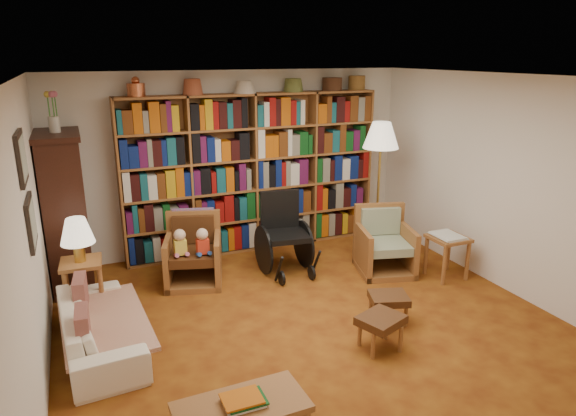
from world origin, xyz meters
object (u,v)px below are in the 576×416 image
armchair_sage (381,246)px  side_table_papers (448,244)px  armchair_leather (192,254)px  footstool_a (381,322)px  sofa (99,327)px  floor_lamp (381,141)px  footstool_b (389,300)px  wheelchair (284,236)px  side_table_lamp (82,275)px  coffee_table (241,409)px

armchair_sage → side_table_papers: armchair_sage is taller
armchair_leather → footstool_a: (1.30, -2.23, -0.07)m
sofa → armchair_sage: bearing=-84.6°
floor_lamp → footstool_b: size_ratio=3.93×
sofa → wheelchair: (2.33, 1.05, 0.24)m
side_table_lamp → footstool_a: bearing=-35.5°
footstool_a → footstool_b: 0.51m
side_table_papers → footstool_b: (-1.32, -0.71, -0.17)m
floor_lamp → footstool_b: bearing=-118.6°
armchair_leather → floor_lamp: size_ratio=0.47×
armchair_leather → wheelchair: bearing=-7.6°
footstool_b → sofa: bearing=167.0°
armchair_sage → coffee_table: (-2.63, -2.30, -0.03)m
armchair_sage → footstool_a: 1.92m
armchair_leather → side_table_papers: 3.17m
side_table_lamp → coffee_table: 2.69m
footstool_a → coffee_table: 1.74m
side_table_lamp → side_table_papers: size_ratio=1.08×
floor_lamp → footstool_a: bearing=-121.1°
armchair_leather → wheelchair: size_ratio=0.84×
armchair_leather → footstool_b: armchair_leather is taller
footstool_b → coffee_table: 2.21m
armchair_sage → floor_lamp: 1.43m
footstool_b → coffee_table: bearing=-151.2°
sofa → armchair_sage: size_ratio=1.90×
sofa → coffee_table: sofa is taller
wheelchair → coffee_table: 3.13m
wheelchair → armchair_sage: bearing=-21.8°
side_table_papers → footstool_b: 1.51m
side_table_lamp → armchair_leather: bearing=18.0°
floor_lamp → coffee_table: floor_lamp is taller
wheelchair → footstool_b: size_ratio=2.22×
floor_lamp → side_table_papers: size_ratio=3.23×
floor_lamp → side_table_lamp: bearing=-174.2°
coffee_table → side_table_lamp: bearing=111.0°
side_table_lamp → side_table_papers: bearing=-9.9°
armchair_leather → footstool_b: (1.64, -1.86, -0.08)m
armchair_leather → footstool_a: bearing=-59.8°
floor_lamp → side_table_papers: bearing=-74.2°
armchair_sage → footstool_b: bearing=-119.6°
coffee_table → sofa: bearing=116.8°
footstool_a → side_table_lamp: bearing=144.5°
armchair_sage → armchair_leather: bearing=165.1°
wheelchair → sofa: bearing=-155.6°
footstool_b → footstool_a: bearing=-131.7°
wheelchair → footstool_a: bearing=-86.4°
wheelchair → footstool_a: (0.13, -2.08, -0.19)m
side_table_lamp → armchair_leather: size_ratio=0.71×
side_table_papers → footstool_b: bearing=-151.8°
side_table_lamp → footstool_b: size_ratio=1.31×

